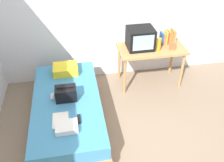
# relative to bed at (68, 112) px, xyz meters

# --- Properties ---
(ground_plane) EXTENTS (8.00, 8.00, 0.00)m
(ground_plane) POSITION_rel_bed_xyz_m (0.84, -0.72, -0.23)
(ground_plane) COLOR #84705B
(wall_back) EXTENTS (5.20, 0.10, 2.60)m
(wall_back) POSITION_rel_bed_xyz_m (0.84, 1.28, 1.07)
(wall_back) COLOR silver
(wall_back) RESTS_ON ground
(bed) EXTENTS (1.00, 2.00, 0.48)m
(bed) POSITION_rel_bed_xyz_m (0.00, 0.00, 0.00)
(bed) COLOR #B27F4C
(bed) RESTS_ON ground
(desk) EXTENTS (1.16, 0.60, 0.74)m
(desk) POSITION_rel_bed_xyz_m (1.52, 0.82, 0.41)
(desk) COLOR #B27F4C
(desk) RESTS_ON ground
(tv) EXTENTS (0.44, 0.39, 0.36)m
(tv) POSITION_rel_bed_xyz_m (1.31, 0.85, 0.69)
(tv) COLOR black
(tv) RESTS_ON desk
(water_bottle) EXTENTS (0.07, 0.07, 0.23)m
(water_bottle) POSITION_rel_bed_xyz_m (1.60, 0.70, 0.62)
(water_bottle) COLOR orange
(water_bottle) RESTS_ON desk
(book_row) EXTENTS (0.26, 0.17, 0.25)m
(book_row) POSITION_rel_bed_xyz_m (1.85, 0.94, 0.62)
(book_row) COLOR #2D5699
(book_row) RESTS_ON desk
(picture_frame) EXTENTS (0.11, 0.02, 0.13)m
(picture_frame) POSITION_rel_bed_xyz_m (1.84, 0.68, 0.57)
(picture_frame) COLOR olive
(picture_frame) RESTS_ON desk
(pillow) EXTENTS (0.40, 0.32, 0.13)m
(pillow) POSITION_rel_bed_xyz_m (0.01, 0.71, 0.31)
(pillow) COLOR yellow
(pillow) RESTS_ON bed
(handbag) EXTENTS (0.30, 0.20, 0.22)m
(handbag) POSITION_rel_bed_xyz_m (0.01, 0.02, 0.34)
(handbag) COLOR black
(handbag) RESTS_ON bed
(magazine) EXTENTS (0.21, 0.29, 0.01)m
(magazine) POSITION_rel_bed_xyz_m (-0.09, -0.40, 0.25)
(magazine) COLOR white
(magazine) RESTS_ON bed
(remote_dark) EXTENTS (0.04, 0.16, 0.02)m
(remote_dark) POSITION_rel_bed_xyz_m (0.15, -0.43, 0.25)
(remote_dark) COLOR black
(remote_dark) RESTS_ON bed
(remote_silver) EXTENTS (0.04, 0.14, 0.02)m
(remote_silver) POSITION_rel_bed_xyz_m (-0.20, 0.09, 0.25)
(remote_silver) COLOR #B7B7BC
(remote_silver) RESTS_ON bed
(folded_towel) EXTENTS (0.28, 0.22, 0.07)m
(folded_towel) POSITION_rel_bed_xyz_m (-0.01, -0.57, 0.28)
(folded_towel) COLOR white
(folded_towel) RESTS_ON bed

